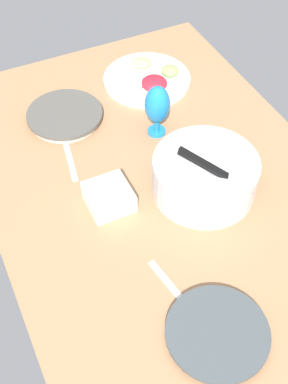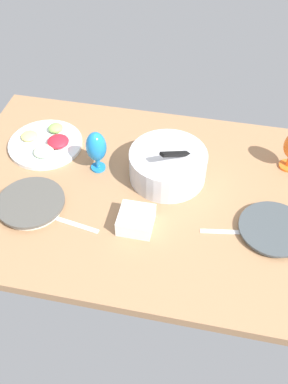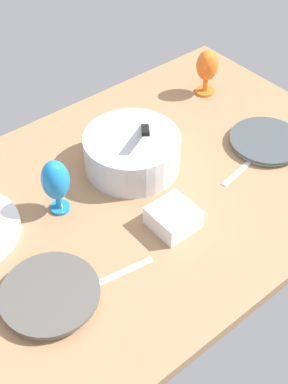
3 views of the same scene
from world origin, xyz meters
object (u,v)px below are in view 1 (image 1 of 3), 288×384
(mixing_bowl, at_px, (205,175))
(square_bowl_white, at_px, (109,196))
(hurricane_glass_blue, at_px, (157,106))
(fruit_platter, at_px, (148,79))
(dinner_plate_right, at_px, (217,334))
(dinner_plate_left, at_px, (65,116))

(mixing_bowl, xyz_separation_m, square_bowl_white, (-0.07, -0.28, -0.03))
(hurricane_glass_blue, bearing_deg, fruit_platter, 160.50)
(dinner_plate_right, bearing_deg, mixing_bowl, 154.25)
(dinner_plate_left, height_order, dinner_plate_right, dinner_plate_left)
(square_bowl_white, bearing_deg, hurricane_glass_blue, 129.64)
(hurricane_glass_blue, xyz_separation_m, square_bowl_white, (0.22, -0.27, -0.08))
(hurricane_glass_blue, height_order, square_bowl_white, hurricane_glass_blue)
(mixing_bowl, distance_m, square_bowl_white, 0.29)
(dinner_plate_left, xyz_separation_m, mixing_bowl, (0.49, 0.27, 0.05))
(dinner_plate_left, bearing_deg, dinner_plate_right, 3.99)
(fruit_platter, xyz_separation_m, hurricane_glass_blue, (0.26, -0.09, 0.10))
(dinner_plate_left, relative_size, hurricane_glass_blue, 1.39)
(mixing_bowl, xyz_separation_m, fruit_platter, (-0.55, 0.08, -0.05))
(dinner_plate_right, xyz_separation_m, hurricane_glass_blue, (-0.72, 0.19, 0.10))
(hurricane_glass_blue, distance_m, square_bowl_white, 0.36)
(dinner_plate_right, bearing_deg, dinner_plate_left, -176.01)
(dinner_plate_right, relative_size, fruit_platter, 0.79)
(dinner_plate_left, distance_m, fruit_platter, 0.36)
(mixing_bowl, distance_m, hurricane_glass_blue, 0.30)
(square_bowl_white, bearing_deg, dinner_plate_right, 8.46)
(dinner_plate_left, relative_size, mixing_bowl, 0.84)
(dinner_plate_left, height_order, square_bowl_white, square_bowl_white)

